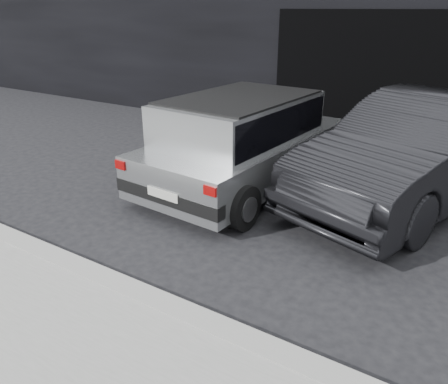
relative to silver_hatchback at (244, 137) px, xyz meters
The scene contains 8 objects.
ground 0.97m from the silver_hatchback, 100.20° to the right, with size 80.00×80.00×0.00m, color black.
building_facade 5.76m from the silver_hatchback, 80.62° to the left, with size 34.00×4.00×5.00m, color black.
garage_opening 3.57m from the silver_hatchback, 75.29° to the left, with size 4.00×0.10×2.60m, color black.
curb 3.37m from the silver_hatchback, 74.21° to the right, with size 18.00×0.25×0.12m, color #969791.
silver_hatchback is the anchor object (origin of this frame).
second_car 2.54m from the silver_hatchback, 18.49° to the left, with size 1.61×4.63×1.53m, color black.
cat_siamese 1.56m from the silver_hatchback, 66.08° to the right, with size 0.27×0.70×0.24m.
cat_white 1.27m from the silver_hatchback, 105.49° to the right, with size 0.78×0.33×0.37m.
Camera 1 is at (3.34, -5.10, 2.63)m, focal length 35.00 mm.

